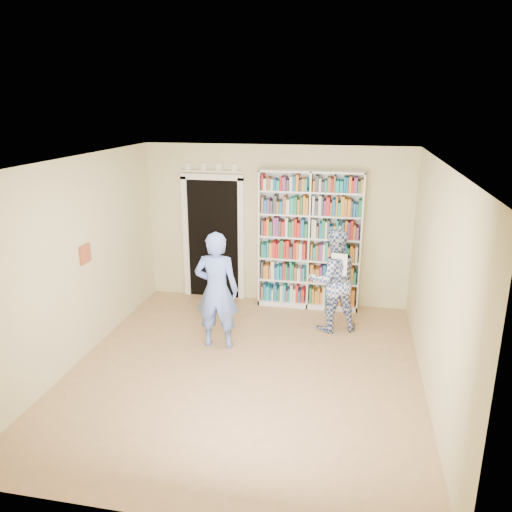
{
  "coord_description": "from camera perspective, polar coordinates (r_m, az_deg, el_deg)",
  "views": [
    {
      "loc": [
        1.27,
        -5.64,
        3.34
      ],
      "look_at": [
        -0.03,
        0.9,
        1.29
      ],
      "focal_mm": 35.0,
      "sensor_mm": 36.0,
      "label": 1
    }
  ],
  "objects": [
    {
      "name": "wall_art",
      "position": [
        7.08,
        -18.93,
        0.22
      ],
      "size": [
        0.03,
        0.25,
        0.25
      ],
      "primitive_type": "cube",
      "color": "maroon",
      "rests_on": "wall_left"
    },
    {
      "name": "wall_right",
      "position": [
        6.06,
        19.88,
        -3.16
      ],
      "size": [
        0.0,
        5.0,
        5.0
      ],
      "primitive_type": "plane",
      "rotation": [
        1.57,
        0.0,
        -1.57
      ],
      "color": "beige",
      "rests_on": "floor"
    },
    {
      "name": "wall_left",
      "position": [
        6.94,
        -19.84,
        -0.64
      ],
      "size": [
        0.0,
        5.0,
        5.0
      ],
      "primitive_type": "plane",
      "rotation": [
        1.57,
        0.0,
        1.57
      ],
      "color": "beige",
      "rests_on": "floor"
    },
    {
      "name": "paper_sheet",
      "position": [
        7.3,
        9.48,
        -0.96
      ],
      "size": [
        0.23,
        0.05,
        0.33
      ],
      "primitive_type": "cube",
      "rotation": [
        0.0,
        0.0,
        -0.2
      ],
      "color": "white",
      "rests_on": "man_plaid"
    },
    {
      "name": "wall_back",
      "position": [
        8.48,
        2.28,
        3.48
      ],
      "size": [
        4.5,
        0.0,
        4.5
      ],
      "primitive_type": "plane",
      "rotation": [
        1.57,
        0.0,
        0.0
      ],
      "color": "beige",
      "rests_on": "floor"
    },
    {
      "name": "bookshelf",
      "position": [
        8.3,
        6.14,
        1.84
      ],
      "size": [
        1.69,
        0.32,
        2.32
      ],
      "rotation": [
        0.0,
        0.0,
        -0.17
      ],
      "color": "white",
      "rests_on": "floor"
    },
    {
      "name": "ceiling",
      "position": [
        5.82,
        -1.49,
        10.75
      ],
      "size": [
        5.0,
        5.0,
        0.0
      ],
      "primitive_type": "plane",
      "rotation": [
        3.14,
        0.0,
        0.0
      ],
      "color": "white",
      "rests_on": "wall_back"
    },
    {
      "name": "doorway",
      "position": [
        8.73,
        -4.91,
        2.68
      ],
      "size": [
        1.1,
        0.08,
        2.43
      ],
      "color": "black",
      "rests_on": "floor"
    },
    {
      "name": "floor",
      "position": [
        6.68,
        -1.31,
        -12.94
      ],
      "size": [
        5.0,
        5.0,
        0.0
      ],
      "primitive_type": "plane",
      "color": "#9C764B",
      "rests_on": "ground"
    },
    {
      "name": "man_plaid",
      "position": [
        7.58,
        8.79,
        -2.75
      ],
      "size": [
        0.94,
        0.84,
        1.59
      ],
      "primitive_type": "imported",
      "rotation": [
        0.0,
        0.0,
        3.5
      ],
      "color": "navy",
      "rests_on": "floor"
    },
    {
      "name": "man_blue",
      "position": [
        6.97,
        -4.52,
        -3.95
      ],
      "size": [
        0.64,
        0.44,
        1.69
      ],
      "primitive_type": "imported",
      "rotation": [
        0.0,
        0.0,
        3.19
      ],
      "color": "#6281DA",
      "rests_on": "floor"
    }
  ]
}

